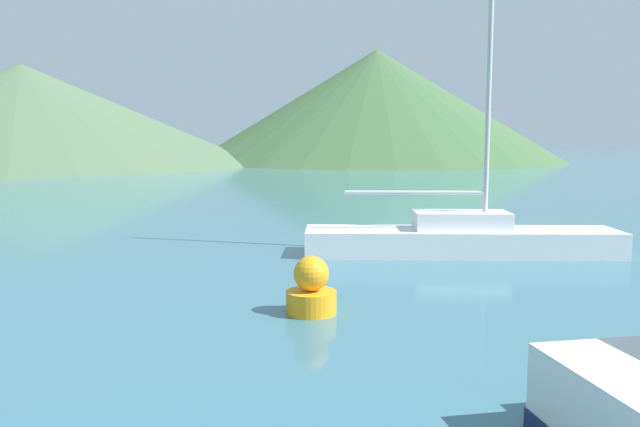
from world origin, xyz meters
TOP-DOWN VIEW (x-y plane):
  - sailboat_inner at (4.69, 14.15)m, footprint 7.60×4.49m
  - buoy_marker at (-0.62, 10.70)m, footprint 0.82×0.82m
  - hill_central at (-8.04, 75.74)m, footprint 50.27×50.27m
  - hill_east at (31.93, 71.37)m, footprint 45.44×45.44m

SIDE VIEW (x-z plane):
  - buoy_marker at x=-0.62m, z-range -0.08..0.86m
  - sailboat_inner at x=4.69m, z-range -4.59..5.51m
  - hill_central at x=-8.04m, z-range 0.00..10.68m
  - hill_east at x=31.93m, z-range 0.00..13.70m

